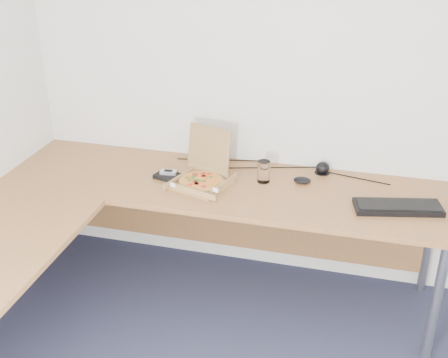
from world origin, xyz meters
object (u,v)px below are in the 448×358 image
(pizza_box, at_px, (202,178))
(wallet, at_px, (167,176))
(keyboard, at_px, (398,207))
(desk, at_px, (139,217))
(drinking_glass, at_px, (264,172))

(pizza_box, bearing_deg, wallet, -168.49)
(wallet, bearing_deg, keyboard, 12.94)
(pizza_box, height_order, keyboard, pizza_box)
(desk, relative_size, keyboard, 5.61)
(keyboard, bearing_deg, drinking_glass, 156.47)
(pizza_box, bearing_deg, drinking_glass, 36.41)
(pizza_box, height_order, drinking_glass, pizza_box)
(desk, distance_m, drinking_glass, 0.76)
(keyboard, bearing_deg, wallet, 165.08)
(desk, distance_m, pizza_box, 0.46)
(pizza_box, distance_m, drinking_glass, 0.35)
(drinking_glass, xyz_separation_m, keyboard, (0.74, -0.14, -0.05))
(pizza_box, distance_m, wallet, 0.22)
(pizza_box, relative_size, drinking_glass, 2.58)
(drinking_glass, bearing_deg, pizza_box, -161.17)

